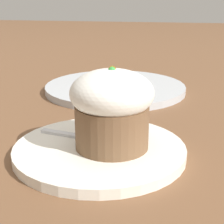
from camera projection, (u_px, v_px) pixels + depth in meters
name	position (u px, v px, depth m)	size (l,w,h in m)	color
ground_plane	(100.00, 155.00, 0.49)	(4.00, 4.00, 0.00)	brown
dessert_plate	(100.00, 150.00, 0.48)	(0.22, 0.22, 0.01)	white
carrot_cake	(112.00, 107.00, 0.46)	(0.10, 0.10, 0.10)	brown
spoon	(97.00, 139.00, 0.50)	(0.05, 0.12, 0.01)	silver
side_plate	(115.00, 88.00, 0.78)	(0.29, 0.29, 0.01)	#B2B7BC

